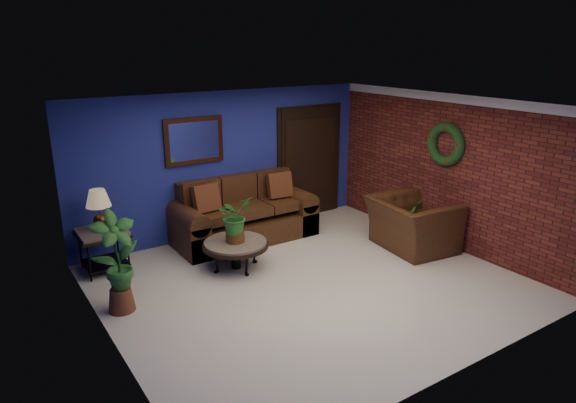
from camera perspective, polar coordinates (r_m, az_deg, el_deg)
floor at (r=7.38m, az=2.50°, el=-9.05°), size 5.50×5.50×0.00m
wall_back at (r=8.98m, az=-6.83°, el=4.19°), size 5.50×0.04×2.50m
wall_left at (r=5.82m, az=-19.90°, el=-4.17°), size 0.04×5.00×2.50m
wall_right_brick at (r=8.76m, az=17.35°, el=3.19°), size 0.04×5.00×2.50m
ceiling at (r=6.65m, az=2.78°, el=10.61°), size 5.50×5.00×0.02m
crown_molding at (r=8.54m, az=17.94°, el=10.85°), size 0.03×5.00×0.14m
wall_mirror at (r=8.60m, az=-10.40°, el=6.65°), size 1.02×0.06×0.77m
closet_door at (r=9.89m, az=2.39°, el=4.34°), size 1.44×0.06×2.18m
wreath at (r=8.66m, az=17.11°, el=6.10°), size 0.16×0.72×0.72m
sofa at (r=8.90m, az=-5.12°, el=-1.86°), size 2.42×1.04×1.09m
coffee_table at (r=7.73m, az=-5.85°, el=-4.84°), size 0.99×0.99×0.43m
end_table at (r=8.05m, az=-19.90°, el=-4.00°), size 0.70×0.70×0.64m
table_lamp at (r=7.88m, az=-20.30°, el=-0.38°), size 0.36×0.36×0.59m
side_chair at (r=9.17m, az=-1.78°, el=-0.12°), size 0.46×0.46×0.93m
armchair at (r=8.65m, az=13.62°, el=-2.46°), size 1.27×1.41×0.84m
coffee_plant at (r=7.58m, az=-5.96°, el=-1.79°), size 0.61×0.56×0.69m
floor_plant at (r=8.91m, az=13.63°, el=-2.05°), size 0.39×0.34×0.77m
tall_plant at (r=6.72m, az=-18.47°, el=-6.09°), size 0.62×0.47×1.33m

